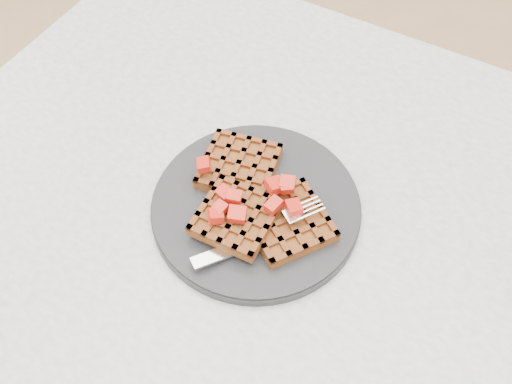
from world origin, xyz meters
The scene contains 5 objects.
table centered at (0.00, 0.00, 0.64)m, with size 1.20×0.80×0.75m.
plate centered at (-0.13, -0.01, 0.76)m, with size 0.27×0.27×0.02m, color black.
waffles centered at (-0.13, -0.02, 0.78)m, with size 0.21×0.18×0.03m.
strawberry_pile centered at (-0.13, -0.01, 0.80)m, with size 0.15×0.15×0.02m, color #A70A03, non-canonical shape.
fork centered at (-0.09, -0.05, 0.77)m, with size 0.02×0.18×0.02m, color silver, non-canonical shape.
Camera 1 is at (0.07, -0.36, 1.36)m, focal length 40.00 mm.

